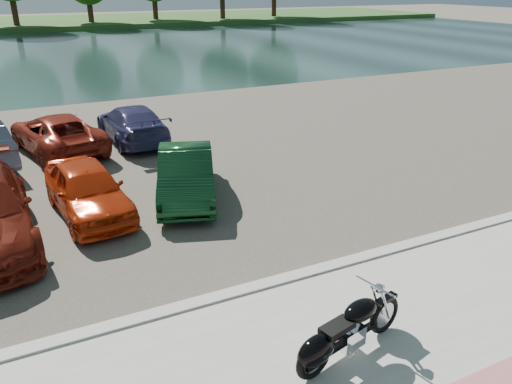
# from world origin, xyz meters

# --- Properties ---
(ground) EXTENTS (200.00, 200.00, 0.00)m
(ground) POSITION_xyz_m (0.00, 0.00, 0.00)
(ground) COLOR #595447
(ground) RESTS_ON ground
(promenade) EXTENTS (60.00, 6.00, 0.10)m
(promenade) POSITION_xyz_m (0.00, -1.00, 0.05)
(promenade) COLOR #A7A49D
(promenade) RESTS_ON ground
(kerb) EXTENTS (60.00, 0.30, 0.14)m
(kerb) POSITION_xyz_m (0.00, 2.00, 0.07)
(kerb) COLOR #A7A49D
(kerb) RESTS_ON ground
(parking_lot) EXTENTS (60.00, 18.00, 0.04)m
(parking_lot) POSITION_xyz_m (0.00, 11.00, 0.02)
(parking_lot) COLOR #443E37
(parking_lot) RESTS_ON ground
(river) EXTENTS (120.00, 40.00, 0.00)m
(river) POSITION_xyz_m (0.00, 40.00, 0.00)
(river) COLOR #1A2F2C
(river) RESTS_ON ground
(far_bank) EXTENTS (120.00, 24.00, 0.60)m
(far_bank) POSITION_xyz_m (0.00, 72.00, 0.30)
(far_bank) COLOR #264A1A
(far_bank) RESTS_ON ground
(motorcycle) EXTENTS (2.29, 0.91, 1.05)m
(motorcycle) POSITION_xyz_m (-0.86, -0.35, 0.56)
(motorcycle) COLOR black
(motorcycle) RESTS_ON promenade
(car_4) EXTENTS (2.00, 4.06, 1.33)m
(car_4) POSITION_xyz_m (-3.49, 6.93, 0.71)
(car_4) COLOR #BE2F0C
(car_4) RESTS_ON parking_lot
(car_5) EXTENTS (2.66, 4.33, 1.35)m
(car_5) POSITION_xyz_m (-0.91, 6.87, 0.71)
(car_5) COLOR #0F391A
(car_5) RESTS_ON parking_lot
(car_10) EXTENTS (3.19, 5.13, 1.32)m
(car_10) POSITION_xyz_m (-3.64, 12.64, 0.70)
(car_10) COLOR maroon
(car_10) RESTS_ON parking_lot
(car_11) EXTENTS (2.05, 4.63, 1.32)m
(car_11) POSITION_xyz_m (-1.01, 12.79, 0.70)
(car_11) COLOR navy
(car_11) RESTS_ON parking_lot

